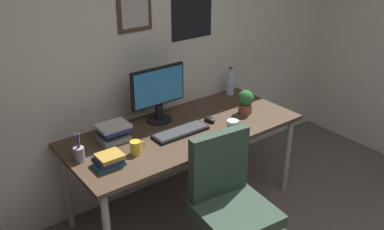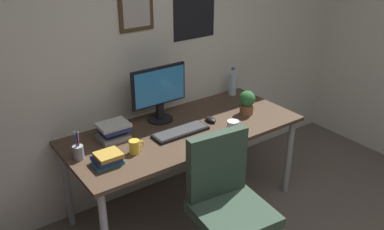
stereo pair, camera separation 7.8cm
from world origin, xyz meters
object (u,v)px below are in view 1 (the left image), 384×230
object	(u,v)px
water_bottle	(230,83)
book_stack_right	(113,132)
coffee_mug_far	(233,126)
office_chair	(229,199)
computer_mouse	(210,119)
book_stack_left	(109,160)
keyboard	(181,132)
coffee_mug_near	(136,147)
potted_plant	(245,101)
pen_cup	(79,153)
monitor	(158,92)

from	to	relation	value
water_bottle	book_stack_right	size ratio (longest dim) A/B	1.11
coffee_mug_far	office_chair	bearing A→B (deg)	-133.86
computer_mouse	book_stack_left	bearing A→B (deg)	-173.02
office_chair	keyboard	bearing A→B (deg)	83.79
office_chair	book_stack_right	bearing A→B (deg)	113.84
computer_mouse	coffee_mug_near	size ratio (longest dim) A/B	0.99
computer_mouse	water_bottle	size ratio (longest dim) A/B	0.44
keyboard	coffee_mug_far	distance (m)	0.39
water_bottle	coffee_mug_far	world-z (taller)	water_bottle
coffee_mug_far	potted_plant	distance (m)	0.36
keyboard	pen_cup	distance (m)	0.75
coffee_mug_near	coffee_mug_far	bearing A→B (deg)	-11.83
computer_mouse	coffee_mug_far	world-z (taller)	coffee_mug_far
office_chair	pen_cup	distance (m)	1.01
water_bottle	office_chair	bearing A→B (deg)	-131.78
monitor	potted_plant	xyz separation A→B (m)	(0.63, -0.30, -0.13)
coffee_mug_near	potted_plant	bearing A→B (deg)	1.76
potted_plant	book_stack_right	size ratio (longest dim) A/B	0.86
keyboard	computer_mouse	distance (m)	0.30
monitor	computer_mouse	xyz separation A→B (m)	(0.30, -0.25, -0.22)
potted_plant	keyboard	bearing A→B (deg)	177.98
book_stack_left	book_stack_right	size ratio (longest dim) A/B	0.83
book_stack_right	coffee_mug_far	bearing A→B (deg)	-29.03
coffee_mug_near	water_bottle	bearing A→B (deg)	18.68
coffee_mug_near	pen_cup	size ratio (longest dim) A/B	0.56
coffee_mug_far	pen_cup	size ratio (longest dim) A/B	0.63
keyboard	computer_mouse	size ratio (longest dim) A/B	3.91
computer_mouse	pen_cup	xyz separation A→B (m)	(-1.05, 0.06, 0.04)
book_stack_right	keyboard	bearing A→B (deg)	-26.23
keyboard	computer_mouse	world-z (taller)	computer_mouse
monitor	potted_plant	distance (m)	0.71
coffee_mug_far	book_stack_left	distance (m)	0.96
water_bottle	pen_cup	world-z (taller)	water_bottle
computer_mouse	water_bottle	xyz separation A→B (m)	(0.50, 0.33, 0.09)
computer_mouse	coffee_mug_near	world-z (taller)	coffee_mug_near
coffee_mug_far	water_bottle	bearing A→B (deg)	49.82
keyboard	potted_plant	world-z (taller)	potted_plant
office_chair	potted_plant	distance (m)	0.96
water_bottle	monitor	bearing A→B (deg)	-174.85
monitor	coffee_mug_near	world-z (taller)	monitor
keyboard	water_bottle	distance (m)	0.88
coffee_mug_near	coffee_mug_far	size ratio (longest dim) A/B	0.88
coffee_mug_far	pen_cup	world-z (taller)	pen_cup
office_chair	keyboard	world-z (taller)	office_chair
coffee_mug_far	pen_cup	bearing A→B (deg)	164.48
computer_mouse	book_stack_right	world-z (taller)	book_stack_right
pen_cup	potted_plant	bearing A→B (deg)	-4.66
monitor	water_bottle	bearing A→B (deg)	5.15
office_chair	computer_mouse	world-z (taller)	office_chair
monitor	keyboard	bearing A→B (deg)	-89.26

